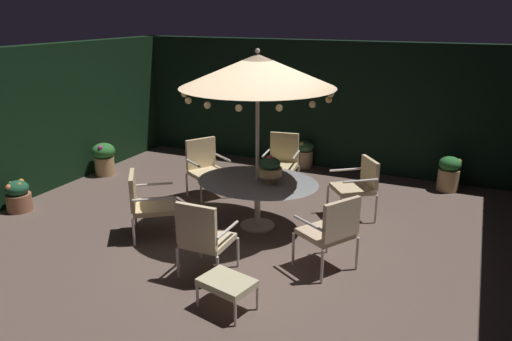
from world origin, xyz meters
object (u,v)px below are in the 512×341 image
Objects in this scene: patio_dining_table at (257,187)px; centerpiece_planter at (270,168)px; patio_chair_northeast at (205,165)px; patio_chair_south at (332,228)px; potted_plant_right_far at (449,173)px; potted_plant_right_near at (18,196)px; patio_chair_southwest at (358,183)px; patio_chair_north at (282,159)px; ottoman_footrest at (227,284)px; potted_plant_left_far at (104,157)px; potted_plant_back_left at (305,153)px; patio_chair_southeast at (203,235)px; patio_chair_east at (146,201)px; patio_umbrella at (258,71)px.

centerpiece_planter reaches higher than patio_dining_table.
patio_chair_northeast reaches higher than patio_dining_table.
potted_plant_right_far is at bearing 73.14° from patio_chair_south.
centerpiece_planter is at bearing 14.01° from potted_plant_right_near.
patio_chair_north is at bearing 157.35° from patio_chair_southwest.
patio_chair_southwest is at bearing -22.65° from patio_chair_north.
patio_chair_south is at bearing -31.40° from patio_chair_northeast.
potted_plant_right_far is at bearing 69.06° from ottoman_footrest.
patio_chair_north is (-0.45, 1.65, -0.38)m from centerpiece_planter.
ottoman_footrest is 5.42m from potted_plant_left_far.
potted_plant_back_left is 4.09m from potted_plant_left_far.
patio_chair_southeast reaches higher than potted_plant_right_near.
patio_chair_east is at bearing -87.96° from patio_chair_northeast.
patio_chair_north is 1.04× the size of patio_chair_northeast.
patio_dining_table is 2.87× the size of potted_plant_right_far.
patio_chair_southeast is at bearing -97.15° from centerpiece_planter.
potted_plant_left_far is (0.02, 2.06, 0.11)m from potted_plant_right_near.
centerpiece_planter reaches higher than patio_chair_southeast.
potted_plant_right_near is 7.48m from potted_plant_right_far.
potted_plant_right_near is 0.81× the size of potted_plant_right_far.
patio_chair_southeast is 1.55× the size of potted_plant_left_far.
patio_chair_east reaches higher than potted_plant_right_far.
patio_chair_north is 1.64× the size of potted_plant_right_far.
patio_dining_table is 1.63m from patio_chair_south.
potted_plant_right_near is 0.90× the size of potted_plant_back_left.
patio_chair_east is at bearing -38.26° from potted_plant_left_far.
potted_plant_right_far reaches higher than potted_plant_right_near.
centerpiece_planter is at bearing 100.31° from ottoman_footrest.
patio_umbrella is 4.06× the size of ottoman_footrest.
centerpiece_planter is 0.45× the size of patio_chair_east.
centerpiece_planter is 0.74× the size of potted_plant_back_left.
patio_chair_northeast is at bearing -177.34° from patio_chair_southwest.
potted_plant_right_near is (-3.83, -1.05, -0.39)m from patio_dining_table.
patio_chair_southwest is at bearing -122.63° from potted_plant_right_far.
potted_plant_right_far is at bearing 48.94° from patio_dining_table.
centerpiece_planter is 0.66× the size of potted_plant_left_far.
ottoman_footrest is 5.39m from potted_plant_right_far.
patio_chair_northeast is 2.44m from potted_plant_left_far.
patio_chair_southeast is 3.91m from potted_plant_right_near.
centerpiece_planter is 1.84m from patio_chair_east.
potted_plant_right_far is (1.93, 5.04, 0.02)m from ottoman_footrest.
patio_chair_southeast is at bearing -118.97° from potted_plant_right_far.
patio_chair_northeast is at bearing -152.41° from potted_plant_right_far.
patio_dining_table reaches higher than potted_plant_left_far.
patio_chair_southeast is 1.00× the size of patio_chair_south.
patio_umbrella is 6.20× the size of centerpiece_planter.
patio_chair_east is 1.66× the size of potted_plant_back_left.
potted_plant_right_far is (3.85, 3.85, -0.21)m from patio_chair_east.
patio_chair_east is at bearing 148.33° from ottoman_footrest.
patio_umbrella is at bearing -14.89° from potted_plant_left_far.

